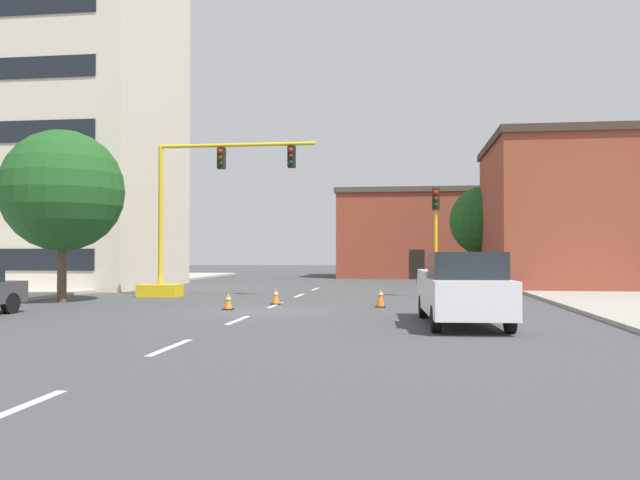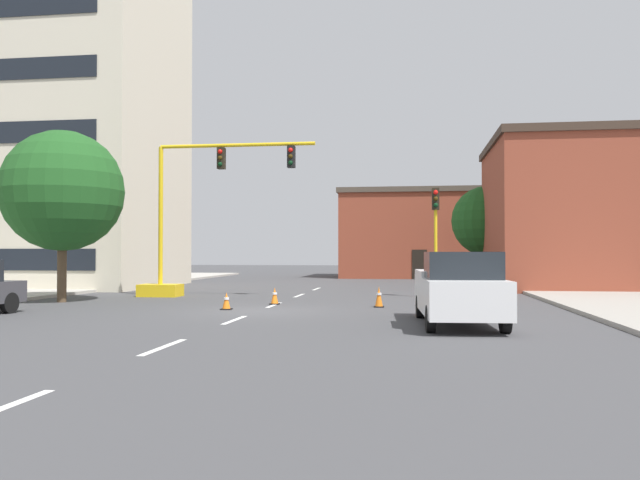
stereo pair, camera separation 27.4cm
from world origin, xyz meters
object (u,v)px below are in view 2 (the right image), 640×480
(traffic_signal_gantry, at_px, (181,248))
(tree_left_near, at_px, (63,191))
(pickup_truck_white, at_px, (458,289))
(tree_right_far, at_px, (487,221))
(traffic_cone_roadside_b, at_px, (275,296))
(traffic_cone_roadside_a, at_px, (379,297))
(traffic_light_pole_right, at_px, (436,217))
(traffic_cone_roadside_c, at_px, (226,301))

(traffic_signal_gantry, distance_m, tree_left_near, 5.66)
(pickup_truck_white, bearing_deg, traffic_signal_gantry, 139.15)
(traffic_signal_gantry, distance_m, tree_right_far, 21.35)
(traffic_cone_roadside_b, bearing_deg, tree_right_far, 61.92)
(pickup_truck_white, height_order, traffic_cone_roadside_a, pickup_truck_white)
(tree_right_far, relative_size, traffic_cone_roadside_a, 8.32)
(pickup_truck_white, bearing_deg, tree_right_far, 81.88)
(tree_right_far, height_order, traffic_cone_roadside_a, tree_right_far)
(tree_right_far, distance_m, traffic_cone_roadside_b, 21.54)
(traffic_light_pole_right, height_order, traffic_cone_roadside_a, traffic_light_pole_right)
(traffic_light_pole_right, xyz_separation_m, traffic_cone_roadside_a, (-2.22, -5.33, -3.16))
(traffic_signal_gantry, xyz_separation_m, tree_right_far, (15.06, 15.02, 1.84))
(traffic_cone_roadside_c, bearing_deg, tree_right_far, 62.22)
(traffic_cone_roadside_a, distance_m, traffic_cone_roadside_c, 5.45)
(traffic_signal_gantry, height_order, pickup_truck_white, traffic_signal_gantry)
(traffic_signal_gantry, distance_m, pickup_truck_white, 15.25)
(traffic_signal_gantry, height_order, traffic_cone_roadside_a, traffic_signal_gantry)
(traffic_signal_gantry, height_order, tree_right_far, traffic_signal_gantry)
(traffic_light_pole_right, bearing_deg, traffic_cone_roadside_c, -136.39)
(traffic_cone_roadside_c, bearing_deg, tree_left_near, 162.27)
(traffic_signal_gantry, relative_size, tree_right_far, 1.26)
(pickup_truck_white, bearing_deg, traffic_cone_roadside_c, 153.59)
(pickup_truck_white, xyz_separation_m, traffic_cone_roadside_a, (-2.43, 5.49, -0.60))
(pickup_truck_white, distance_m, traffic_cone_roadside_c, 8.51)
(traffic_light_pole_right, bearing_deg, pickup_truck_white, -88.90)
(tree_left_near, xyz_separation_m, tree_right_far, (18.61, 18.81, -0.41))
(tree_left_near, bearing_deg, tree_right_far, 45.30)
(traffic_cone_roadside_b, bearing_deg, traffic_light_pole_right, 36.34)
(tree_left_near, xyz_separation_m, traffic_cone_roadside_a, (12.62, -0.67, -4.06))
(traffic_signal_gantry, relative_size, traffic_cone_roadside_a, 10.52)
(traffic_cone_roadside_a, bearing_deg, traffic_cone_roadside_c, -161.66)
(tree_left_near, height_order, pickup_truck_white, tree_left_near)
(traffic_signal_gantry, bearing_deg, traffic_cone_roadside_a, -26.16)
(tree_left_near, bearing_deg, traffic_light_pole_right, 17.43)
(tree_right_far, xyz_separation_m, traffic_cone_roadside_c, (-11.16, -21.19, -3.73))
(traffic_cone_roadside_b, bearing_deg, traffic_cone_roadside_a, -10.70)
(tree_left_near, xyz_separation_m, traffic_cone_roadside_b, (8.62, 0.09, -4.11))
(traffic_signal_gantry, bearing_deg, pickup_truck_white, -40.85)
(tree_right_far, distance_m, pickup_truck_white, 25.40)
(tree_left_near, xyz_separation_m, traffic_cone_roadside_c, (7.45, -2.38, -4.14))
(tree_left_near, relative_size, traffic_cone_roadside_a, 9.07)
(tree_left_near, relative_size, traffic_cone_roadside_b, 10.56)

